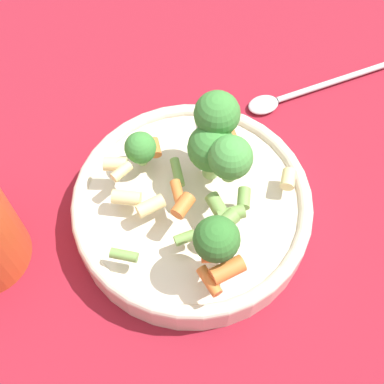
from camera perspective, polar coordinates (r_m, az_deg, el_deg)
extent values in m
plane|color=maroon|center=(0.55, 0.00, -2.70)|extent=(3.00, 3.00, 0.00)
cylinder|color=beige|center=(0.53, 0.00, -1.87)|extent=(0.23, 0.23, 0.03)
torus|color=beige|center=(0.52, 0.00, -0.99)|extent=(0.23, 0.23, 0.01)
cylinder|color=#8CB766|center=(0.53, -5.35, 3.60)|extent=(0.01, 0.01, 0.01)
sphere|color=#3D8438|center=(0.51, -5.52, 4.74)|extent=(0.03, 0.03, 0.03)
cylinder|color=#8CB766|center=(0.49, 3.95, 2.16)|extent=(0.01, 0.01, 0.01)
sphere|color=#479342|center=(0.47, 4.13, 3.70)|extent=(0.04, 0.04, 0.04)
cylinder|color=#8CB766|center=(0.51, 2.56, 6.33)|extent=(0.01, 0.01, 0.02)
sphere|color=#3D8438|center=(0.48, 2.69, 8.33)|extent=(0.04, 0.04, 0.04)
cylinder|color=#8CB766|center=(0.51, 2.01, 2.78)|extent=(0.02, 0.02, 0.02)
sphere|color=#3D8438|center=(0.49, 2.12, 4.74)|extent=(0.05, 0.05, 0.05)
cylinder|color=#8CB766|center=(0.52, 1.18, 4.13)|extent=(0.01, 0.01, 0.01)
sphere|color=#33722D|center=(0.51, 1.22, 5.31)|extent=(0.03, 0.03, 0.03)
cylinder|color=#8CB766|center=(0.46, 2.51, -6.36)|extent=(0.01, 0.01, 0.02)
sphere|color=#33722D|center=(0.44, 2.64, -5.05)|extent=(0.04, 0.04, 0.04)
cylinder|color=#729E4C|center=(0.49, 5.55, -0.68)|extent=(0.02, 0.02, 0.01)
cylinder|color=beige|center=(0.51, -8.26, 2.79)|extent=(0.02, 0.02, 0.01)
cylinder|color=beige|center=(0.52, -5.53, 4.58)|extent=(0.03, 0.01, 0.01)
cylinder|color=orange|center=(0.47, 2.61, -6.74)|extent=(0.02, 0.03, 0.01)
cylinder|color=beige|center=(0.51, 1.22, 4.96)|extent=(0.02, 0.03, 0.01)
cylinder|color=#729E4C|center=(0.47, 3.63, -3.20)|extent=(0.03, 0.02, 0.01)
cylinder|color=orange|center=(0.45, 1.86, -9.48)|extent=(0.02, 0.03, 0.01)
cylinder|color=orange|center=(0.47, -0.79, -1.51)|extent=(0.02, 0.02, 0.01)
cylinder|color=orange|center=(0.49, -1.47, -0.33)|extent=(0.03, 0.02, 0.01)
cylinder|color=#729E4C|center=(0.51, -1.58, 2.11)|extent=(0.03, 0.02, 0.01)
cylinder|color=#729E4C|center=(0.48, 4.16, -2.35)|extent=(0.02, 0.03, 0.01)
cylinder|color=#729E4C|center=(0.54, 3.36, 8.44)|extent=(0.03, 0.02, 0.01)
cylinder|color=beige|center=(0.50, -7.02, -0.61)|extent=(0.02, 0.03, 0.01)
cylinder|color=orange|center=(0.45, 3.80, -8.30)|extent=(0.03, 0.03, 0.01)
cylinder|color=#729E4C|center=(0.48, -0.77, -4.91)|extent=(0.02, 0.02, 0.01)
cylinder|color=beige|center=(0.52, 10.23, 1.37)|extent=(0.02, 0.01, 0.01)
cylinder|color=orange|center=(0.53, 3.76, 6.90)|extent=(0.03, 0.03, 0.01)
cylinder|color=beige|center=(0.50, -7.52, 2.17)|extent=(0.02, 0.02, 0.01)
cylinder|color=orange|center=(0.52, -3.97, 4.76)|extent=(0.02, 0.02, 0.01)
cylinder|color=#729E4C|center=(0.47, -7.27, -6.70)|extent=(0.01, 0.03, 0.01)
cylinder|color=beige|center=(0.49, -4.44, -1.50)|extent=(0.03, 0.03, 0.01)
cylinder|color=#729E4C|center=(0.48, 2.73, -1.54)|extent=(0.03, 0.03, 0.01)
cylinder|color=silver|center=(0.67, 15.36, 11.45)|extent=(0.11, 0.13, 0.01)
ellipsoid|color=silver|center=(0.63, 7.61, 9.21)|extent=(0.04, 0.04, 0.01)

